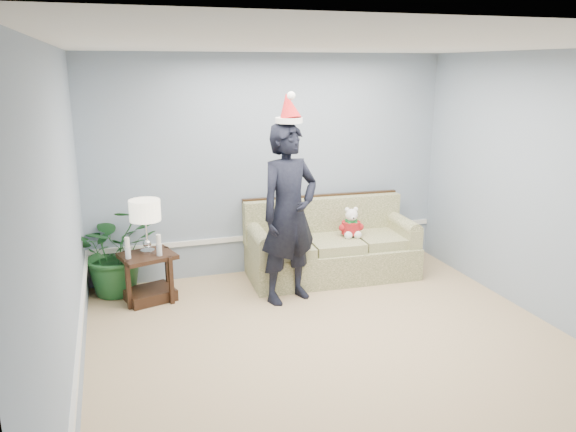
# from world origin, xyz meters

# --- Properties ---
(room_shell) EXTENTS (4.54, 5.04, 2.74)m
(room_shell) POSITION_xyz_m (0.00, 0.00, 1.35)
(room_shell) COLOR tan
(room_shell) RESTS_ON ground
(wainscot_trim) EXTENTS (4.49, 4.99, 0.06)m
(wainscot_trim) POSITION_xyz_m (-1.18, 1.18, 0.45)
(wainscot_trim) COLOR white
(wainscot_trim) RESTS_ON room_shell
(sofa) EXTENTS (2.08, 0.97, 0.96)m
(sofa) POSITION_xyz_m (0.64, 2.07, 0.34)
(sofa) COLOR #475528
(sofa) RESTS_ON room_shell
(side_table) EXTENTS (0.67, 0.61, 0.54)m
(side_table) POSITION_xyz_m (-1.59, 1.95, 0.21)
(side_table) COLOR #321D12
(side_table) RESTS_ON room_shell
(table_lamp) EXTENTS (0.34, 0.34, 0.60)m
(table_lamp) POSITION_xyz_m (-1.57, 2.00, 1.00)
(table_lamp) COLOR silver
(table_lamp) RESTS_ON side_table
(candle_pair) EXTENTS (0.39, 0.06, 0.24)m
(candle_pair) POSITION_xyz_m (-1.62, 1.86, 0.65)
(candle_pair) COLOR silver
(candle_pair) RESTS_ON side_table
(houseplant) EXTENTS (1.13, 1.05, 1.05)m
(houseplant) POSITION_xyz_m (-1.91, 2.28, 0.52)
(houseplant) COLOR #1F5526
(houseplant) RESTS_ON room_shell
(man) EXTENTS (0.84, 0.68, 1.98)m
(man) POSITION_xyz_m (-0.09, 1.50, 0.99)
(man) COLOR black
(man) RESTS_ON room_shell
(santa_hat) EXTENTS (0.35, 0.38, 0.34)m
(santa_hat) POSITION_xyz_m (-0.09, 1.52, 2.11)
(santa_hat) COLOR white
(santa_hat) RESTS_ON man
(teddy_bear) EXTENTS (0.26, 0.28, 0.38)m
(teddy_bear) POSITION_xyz_m (0.87, 1.98, 0.64)
(teddy_bear) COLOR white
(teddy_bear) RESTS_ON sofa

